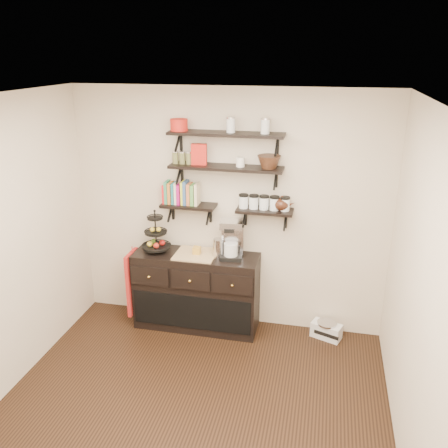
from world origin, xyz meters
TOP-DOWN VIEW (x-y plane):
  - floor at (0.00, 0.00)m, footprint 3.50×3.50m
  - ceiling at (0.00, 0.00)m, footprint 3.50×3.50m
  - back_wall at (0.00, 1.75)m, footprint 3.50×0.02m
  - right_wall at (1.75, 0.00)m, footprint 0.02×3.50m
  - shelf_top at (0.00, 1.62)m, footprint 1.20×0.27m
  - shelf_mid at (0.00, 1.62)m, footprint 1.20×0.27m
  - shelf_low_left at (-0.42, 1.63)m, footprint 0.60×0.25m
  - shelf_low_right at (0.42, 1.63)m, footprint 0.60×0.25m
  - cookbooks at (-0.49, 1.63)m, footprint 0.40×0.15m
  - glass_canisters at (0.41, 1.63)m, footprint 0.54×0.10m
  - sideboard at (-0.32, 1.51)m, footprint 1.40×0.50m
  - fruit_stand at (-0.78, 1.52)m, footprint 0.32×0.32m
  - candle at (-0.31, 1.51)m, footprint 0.08×0.08m
  - coffee_maker at (0.08, 1.54)m, footprint 0.26×0.26m
  - thermal_carafe at (-0.06, 1.49)m, footprint 0.11×0.11m
  - apron at (-1.05, 1.41)m, footprint 0.04×0.32m
  - radio at (1.16, 1.58)m, footprint 0.36×0.28m
  - recipe_box at (-0.29, 1.61)m, footprint 0.16×0.07m
  - walnut_bowl at (0.45, 1.61)m, footprint 0.24×0.24m
  - ramekins at (0.15, 1.61)m, footprint 0.09×0.09m
  - teapot at (0.59, 1.63)m, footprint 0.24×0.20m
  - red_pot at (-0.50, 1.61)m, footprint 0.18×0.18m

SIDE VIEW (x-z plane):
  - floor at x=0.00m, z-range 0.00..0.00m
  - radio at x=1.16m, z-range 0.00..0.19m
  - sideboard at x=-0.32m, z-range -0.01..0.91m
  - apron at x=-1.05m, z-range 0.16..0.90m
  - candle at x=-0.31m, z-range 0.92..1.00m
  - thermal_carafe at x=-0.06m, z-range 0.90..1.12m
  - fruit_stand at x=-0.78m, z-range 0.83..1.30m
  - coffee_maker at x=0.08m, z-range 0.89..1.33m
  - back_wall at x=0.00m, z-range 0.00..2.70m
  - right_wall at x=1.75m, z-range 0.00..2.70m
  - shelf_low_left at x=-0.42m, z-range 1.31..1.54m
  - shelf_low_right at x=0.42m, z-range 1.31..1.54m
  - glass_canisters at x=0.41m, z-range 1.45..1.58m
  - teapot at x=0.59m, z-range 1.45..1.61m
  - cookbooks at x=-0.49m, z-range 1.44..1.70m
  - shelf_mid at x=0.00m, z-range 1.77..2.00m
  - ramekins at x=0.15m, z-range 1.90..2.00m
  - walnut_bowl at x=0.45m, z-range 1.90..2.03m
  - recipe_box at x=-0.29m, z-range 1.90..2.12m
  - shelf_top at x=0.00m, z-range 2.12..2.35m
  - red_pot at x=-0.50m, z-range 2.25..2.37m
  - ceiling at x=0.00m, z-range 2.69..2.71m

